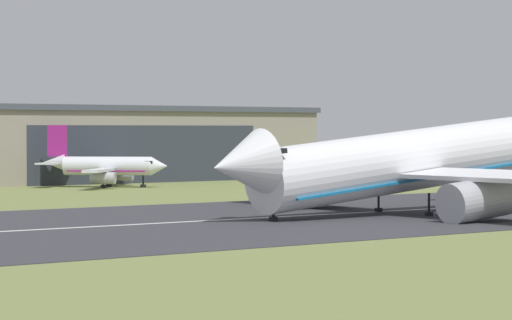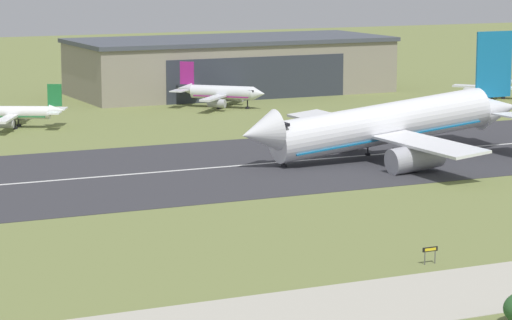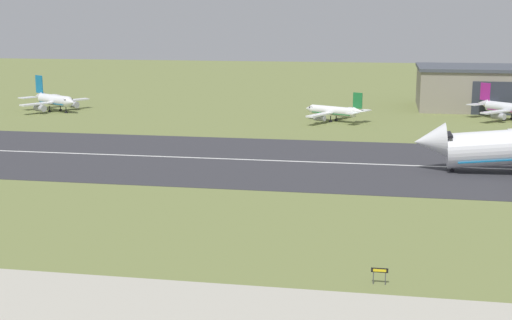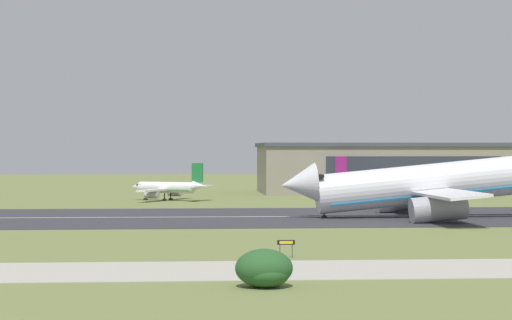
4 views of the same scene
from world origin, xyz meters
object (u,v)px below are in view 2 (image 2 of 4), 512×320
(airplane_parked_far_east, at_px, (17,113))
(runway_sign, at_px, (430,251))
(airplane_landing, at_px, (384,125))
(airplane_parked_centre, at_px, (497,86))
(airplane_parked_east, at_px, (221,93))

(airplane_parked_far_east, relative_size, runway_sign, 11.55)
(airplane_landing, relative_size, runway_sign, 28.08)
(airplane_landing, height_order, airplane_parked_centre, airplane_landing)
(runway_sign, bearing_deg, airplane_landing, 62.89)
(airplane_landing, xyz_separation_m, airplane_parked_east, (2.70, 67.44, -2.07))
(airplane_parked_far_east, bearing_deg, airplane_landing, -53.60)
(airplane_parked_centre, bearing_deg, airplane_landing, -137.92)
(airplane_parked_east, height_order, runway_sign, airplane_parked_east)
(airplane_landing, bearing_deg, airplane_parked_centre, 42.08)
(airplane_parked_east, distance_m, airplane_parked_far_east, 45.75)
(airplane_parked_east, height_order, airplane_parked_far_east, airplane_parked_east)
(airplane_landing, bearing_deg, runway_sign, -117.11)
(airplane_parked_centre, height_order, runway_sign, airplane_parked_centre)
(airplane_parked_east, bearing_deg, runway_sign, -104.28)
(airplane_landing, distance_m, airplane_parked_centre, 84.27)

